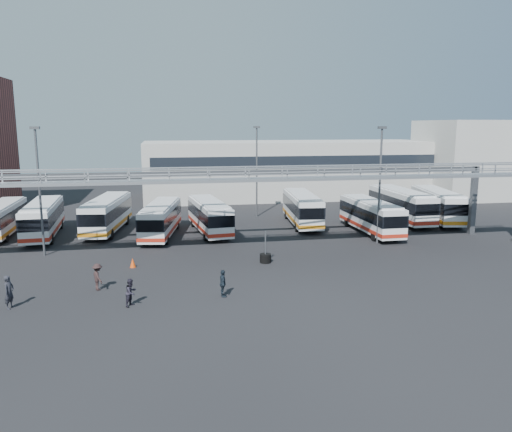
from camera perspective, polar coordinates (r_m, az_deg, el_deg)
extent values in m
plane|color=black|center=(35.40, 0.39, -6.56)|extent=(140.00, 140.00, 0.00)
cube|color=#999CA2|center=(39.02, -1.01, 4.16)|extent=(50.00, 1.80, 0.22)
cube|color=#999CA2|center=(38.09, -0.80, 5.45)|extent=(50.00, 0.10, 0.10)
cube|color=#999CA2|center=(39.76, -1.23, 5.65)|extent=(50.00, 0.10, 0.10)
cube|color=#4C4F54|center=(42.92, -1.92, 4.99)|extent=(45.00, 0.50, 0.35)
cube|color=#9E9E99|center=(73.88, 3.87, 5.41)|extent=(42.00, 14.00, 8.00)
cube|color=#B2B2AD|center=(79.13, 23.70, 5.98)|extent=(14.00, 12.00, 11.00)
cylinder|color=#4C4F54|center=(42.64, -23.47, 2.35)|extent=(0.18, 0.18, 10.00)
cube|color=#4C4F54|center=(42.31, -23.97, 9.20)|extent=(0.70, 0.35, 0.22)
cylinder|color=#4C4F54|center=(44.61, 13.94, 3.21)|extent=(0.18, 0.18, 10.00)
cube|color=#4C4F54|center=(44.30, 14.23, 9.77)|extent=(0.70, 0.35, 0.22)
cylinder|color=#4C4F54|center=(56.48, 0.08, 4.95)|extent=(0.18, 0.18, 10.00)
cube|color=#4C4F54|center=(56.23, 0.09, 10.13)|extent=(0.70, 0.35, 0.22)
cube|color=silver|center=(52.89, -27.00, -0.19)|extent=(2.54, 10.10, 2.51)
cube|color=black|center=(52.85, -27.02, 0.12)|extent=(2.60, 10.16, 1.00)
cube|color=orange|center=(53.05, -26.92, -1.14)|extent=(2.59, 10.15, 0.32)
cube|color=silver|center=(52.69, -27.12, 1.23)|extent=(2.28, 9.09, 0.15)
cylinder|color=black|center=(49.80, -26.67, -2.18)|extent=(0.30, 0.92, 0.91)
cylinder|color=black|center=(56.42, -27.09, -0.86)|extent=(0.30, 0.92, 0.91)
cylinder|color=black|center=(55.92, -25.07, -0.79)|extent=(0.30, 0.92, 0.91)
cube|color=silver|center=(50.54, -23.17, -0.22)|extent=(3.09, 10.81, 2.67)
cube|color=black|center=(50.48, -23.19, 0.13)|extent=(3.15, 10.87, 1.07)
cube|color=#A72414|center=(50.70, -23.09, -1.27)|extent=(3.14, 10.86, 0.34)
cube|color=silver|center=(50.32, -23.28, 1.36)|extent=(2.78, 9.72, 0.16)
cylinder|color=black|center=(47.66, -24.97, -2.52)|extent=(0.35, 0.99, 0.97)
cylinder|color=black|center=(47.30, -22.37, -2.43)|extent=(0.35, 0.99, 0.97)
cylinder|color=black|center=(54.26, -23.68, -0.97)|extent=(0.35, 0.99, 0.97)
cylinder|color=black|center=(53.93, -21.39, -0.87)|extent=(0.35, 0.99, 0.97)
cube|color=silver|center=(50.79, -16.64, 0.28)|extent=(4.01, 11.18, 2.73)
cube|color=black|center=(50.73, -16.66, 0.64)|extent=(4.07, 11.25, 1.09)
cube|color=orange|center=(50.96, -16.58, -0.79)|extent=(4.06, 11.24, 0.35)
cube|color=silver|center=(50.57, -16.72, 1.90)|extent=(3.61, 10.06, 0.16)
cylinder|color=black|center=(48.01, -18.86, -2.01)|extent=(0.44, 1.03, 0.99)
cylinder|color=black|center=(47.43, -16.25, -2.01)|extent=(0.44, 1.03, 0.99)
cylinder|color=black|center=(54.63, -16.84, -0.45)|extent=(0.44, 1.03, 0.99)
cylinder|color=black|center=(54.12, -14.53, -0.44)|extent=(0.44, 1.03, 0.99)
cube|color=silver|center=(47.48, -10.81, -0.29)|extent=(4.05, 10.47, 2.55)
cube|color=black|center=(47.43, -10.83, 0.07)|extent=(4.12, 10.54, 1.02)
cube|color=#A72414|center=(47.65, -10.78, -1.36)|extent=(4.11, 10.52, 0.33)
cube|color=silver|center=(47.26, -10.87, 1.32)|extent=(3.65, 9.42, 0.15)
cylinder|color=black|center=(44.79, -12.79, -2.61)|extent=(0.44, 0.96, 0.93)
cylinder|color=black|center=(44.40, -10.16, -2.62)|extent=(0.44, 0.96, 0.93)
cylinder|color=black|center=(51.06, -11.29, -0.97)|extent=(0.44, 0.96, 0.93)
cylinder|color=black|center=(50.72, -8.97, -0.97)|extent=(0.44, 0.96, 0.93)
cube|color=silver|center=(48.42, -5.36, 0.08)|extent=(3.49, 10.53, 2.58)
cube|color=black|center=(48.37, -5.36, 0.43)|extent=(3.55, 10.59, 1.03)
cube|color=#A72414|center=(48.59, -5.34, -0.99)|extent=(3.54, 10.58, 0.33)
cube|color=silver|center=(48.20, -5.38, 1.68)|extent=(3.14, 9.47, 0.15)
cylinder|color=black|center=(45.28, -5.78, -2.25)|extent=(0.38, 0.96, 0.94)
cylinder|color=black|center=(45.73, -3.19, -2.09)|extent=(0.38, 0.96, 0.94)
cylinder|color=black|center=(51.65, -7.23, -0.72)|extent=(0.38, 0.96, 0.94)
cylinder|color=black|center=(52.04, -4.95, -0.59)|extent=(0.38, 0.96, 0.94)
cube|color=silver|center=(52.30, 5.28, 0.94)|extent=(3.54, 11.04, 2.71)
cube|color=black|center=(52.25, 5.28, 1.28)|extent=(3.61, 11.10, 1.08)
cube|color=orange|center=(52.47, 5.26, -0.10)|extent=(3.60, 11.09, 0.35)
cube|color=silver|center=(52.09, 5.30, 2.49)|extent=(3.19, 9.93, 0.16)
cylinder|color=black|center=(48.99, 4.69, -1.25)|extent=(0.39, 1.01, 0.99)
cylinder|color=black|center=(49.40, 7.23, -1.20)|extent=(0.39, 1.01, 0.99)
cylinder|color=black|center=(55.72, 3.50, 0.17)|extent=(0.39, 1.01, 0.99)
cylinder|color=black|center=(56.08, 5.75, 0.21)|extent=(0.39, 1.01, 0.99)
cube|color=silver|center=(49.36, 12.97, 0.07)|extent=(2.40, 10.43, 2.61)
cube|color=black|center=(49.30, 12.99, 0.42)|extent=(2.46, 10.49, 1.04)
cube|color=#A72414|center=(49.52, 12.93, -0.98)|extent=(2.45, 10.48, 0.33)
cube|color=silver|center=(49.14, 13.04, 1.65)|extent=(2.16, 9.39, 0.15)
cylinder|color=black|center=(46.18, 13.36, -2.23)|extent=(0.29, 0.95, 0.95)
cylinder|color=black|center=(47.09, 15.72, -2.10)|extent=(0.29, 0.95, 0.95)
cylinder|color=black|center=(52.20, 10.38, -0.69)|extent=(0.29, 0.95, 0.95)
cylinder|color=black|center=(53.01, 12.52, -0.60)|extent=(0.29, 0.95, 0.95)
cube|color=silver|center=(56.08, 16.22, 1.30)|extent=(2.78, 11.46, 2.86)
cube|color=black|center=(56.03, 16.24, 1.64)|extent=(2.84, 11.52, 1.14)
cube|color=#A72414|center=(56.24, 16.17, 0.28)|extent=(2.83, 11.51, 0.36)
cube|color=silver|center=(55.88, 16.30, 2.83)|extent=(2.50, 10.32, 0.17)
cylinder|color=black|center=(52.57, 16.72, -0.83)|extent=(0.33, 1.04, 1.04)
cylinder|color=black|center=(53.65, 18.98, -0.74)|extent=(0.33, 1.04, 1.04)
cylinder|color=black|center=(59.08, 13.59, 0.51)|extent=(0.33, 1.04, 1.04)
cylinder|color=black|center=(60.05, 15.66, 0.57)|extent=(0.33, 1.04, 1.04)
cube|color=silver|center=(57.43, 20.02, 1.25)|extent=(4.71, 11.47, 2.80)
cube|color=black|center=(57.38, 20.04, 1.58)|extent=(4.78, 11.54, 1.12)
cube|color=orange|center=(57.58, 19.96, 0.28)|extent=(4.77, 11.53, 0.36)
cube|color=silver|center=(57.23, 20.11, 2.71)|extent=(4.24, 10.32, 0.16)
cylinder|color=black|center=(53.94, 20.02, -0.76)|extent=(0.50, 1.06, 1.02)
cylinder|color=black|center=(54.75, 22.29, -0.75)|extent=(0.50, 1.06, 1.02)
cylinder|color=black|center=(60.63, 17.82, 0.54)|extent=(0.50, 1.06, 1.02)
cylinder|color=black|center=(61.35, 19.87, 0.53)|extent=(0.50, 1.06, 1.02)
imported|color=#212129|center=(31.82, -26.39, -7.79)|extent=(0.67, 0.82, 1.94)
imported|color=#221F2B|center=(29.88, -14.09, -8.46)|extent=(0.95, 1.00, 1.63)
imported|color=black|center=(33.21, -17.64, -6.65)|extent=(1.06, 1.28, 1.73)
imported|color=black|center=(30.54, -3.81, -7.70)|extent=(0.44, 1.00, 1.68)
cone|color=#DA420C|center=(37.85, -13.91, -5.21)|extent=(0.44, 0.44, 0.70)
cylinder|color=black|center=(38.05, 1.08, -5.17)|extent=(0.86, 0.86, 0.20)
cylinder|color=black|center=(37.99, 1.08, -4.84)|extent=(0.86, 0.86, 0.20)
cylinder|color=black|center=(37.93, 1.08, -4.51)|extent=(0.86, 0.86, 0.20)
cylinder|color=#4C4F54|center=(37.77, 1.09, -3.55)|extent=(0.12, 0.12, 2.45)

